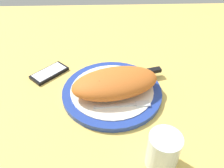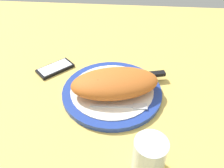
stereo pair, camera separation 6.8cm
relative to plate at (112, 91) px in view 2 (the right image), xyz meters
The scene contains 7 objects.
ground_plane 2.41cm from the plate, ahead, with size 150.00×150.00×3.00cm, color #DBB756.
plate is the anchor object (origin of this frame).
calzone 4.37cm from the plate, 44.47° to the right, with size 28.20×19.07×6.37cm.
fork 8.33cm from the plate, 59.86° to the right, with size 15.99×2.51×0.40cm.
knife 11.34cm from the plate, 37.43° to the left, with size 22.65×7.63×1.20cm.
smartphone 23.73cm from the plate, 152.83° to the left, with size 12.99×13.08×1.16cm.
water_glass 26.30cm from the plate, 66.98° to the right, with size 7.14×7.14×9.19cm.
Camera 2 is at (4.80, -51.99, 47.20)cm, focal length 36.31 mm.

